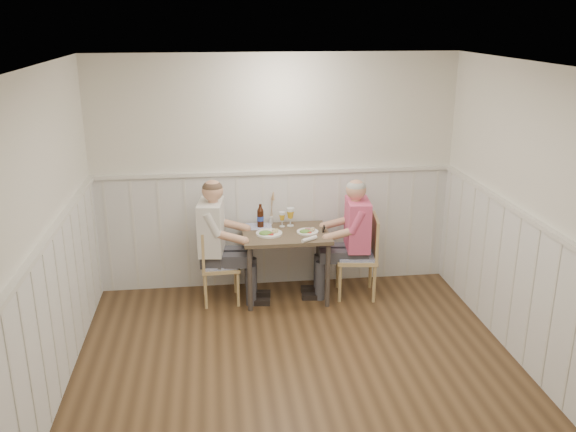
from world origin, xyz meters
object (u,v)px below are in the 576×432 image
object	(u,v)px
man_in_pink	(353,247)
diner_cream	(216,251)
dining_table	(286,241)
grass_vase	(271,209)
beer_bottle	(260,217)
chair_left	(215,262)
chair_right	(362,253)

from	to	relation	value
man_in_pink	diner_cream	xyz separation A→B (m)	(-1.48, 0.04, 0.01)
dining_table	grass_vase	bearing A→B (deg)	112.67
beer_bottle	grass_vase	size ratio (longest dim) A/B	0.68
chair_left	grass_vase	world-z (taller)	grass_vase
chair_left	grass_vase	bearing A→B (deg)	27.71
dining_table	chair_right	bearing A→B (deg)	-4.41
chair_left	beer_bottle	bearing A→B (deg)	24.15
grass_vase	diner_cream	bearing A→B (deg)	-152.17
man_in_pink	chair_right	bearing A→B (deg)	-5.28
diner_cream	grass_vase	distance (m)	0.78
dining_table	diner_cream	distance (m)	0.75
beer_bottle	grass_vase	xyz separation A→B (m)	(0.12, 0.10, 0.06)
dining_table	man_in_pink	distance (m)	0.74
chair_left	man_in_pink	world-z (taller)	man_in_pink
chair_left	beer_bottle	xyz separation A→B (m)	(0.51, 0.23, 0.41)
chair_right	beer_bottle	xyz separation A→B (m)	(-1.08, 0.27, 0.37)
beer_bottle	chair_left	bearing A→B (deg)	-155.85
grass_vase	chair_right	bearing A→B (deg)	-21.35
chair_left	diner_cream	bearing A→B (deg)	21.82
chair_right	man_in_pink	distance (m)	0.12
man_in_pink	grass_vase	size ratio (longest dim) A/B	3.49
diner_cream	grass_vase	xyz separation A→B (m)	(0.62, 0.33, 0.34)
grass_vase	dining_table	bearing A→B (deg)	-67.33
chair_left	diner_cream	world-z (taller)	diner_cream
beer_bottle	diner_cream	bearing A→B (deg)	-155.78
chair_right	diner_cream	distance (m)	1.58
chair_right	chair_left	distance (m)	1.59
chair_right	man_in_pink	world-z (taller)	man_in_pink
dining_table	man_in_pink	world-z (taller)	man_in_pink
beer_bottle	grass_vase	bearing A→B (deg)	40.02
chair_right	dining_table	bearing A→B (deg)	175.59
dining_table	diner_cream	size ratio (longest dim) A/B	0.67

